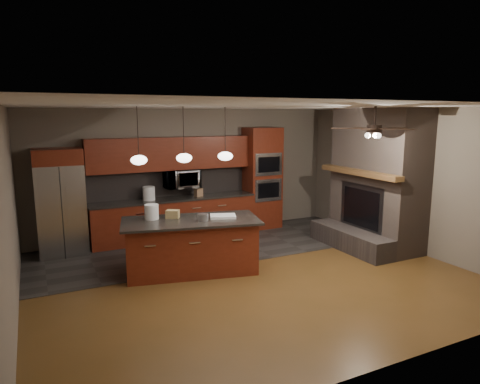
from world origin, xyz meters
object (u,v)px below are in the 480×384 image
refrigerator (60,202)px  counter_bucket (149,193)px  oven_tower (262,178)px  kitchen_island (191,246)px  cardboard_box (173,214)px  counter_box (199,192)px  microwave (182,179)px  paint_can (203,217)px  white_bucket (152,212)px  paint_tray (223,216)px

refrigerator → counter_bucket: 1.73m
oven_tower → kitchen_island: (-2.54, -2.09, -0.73)m
oven_tower → cardboard_box: bearing=-146.6°
counter_bucket → counter_box: bearing=-2.6°
microwave → paint_can: bearing=-99.9°
paint_can → kitchen_island: bearing=135.6°
white_bucket → counter_bucket: counter_bucket is taller
microwave → cardboard_box: microwave is taller
cardboard_box → paint_can: bearing=-14.2°
oven_tower → counter_box: 1.64m
oven_tower → counter_bucket: size_ratio=8.29×
refrigerator → paint_can: (2.07, -2.17, -0.05)m
microwave → paint_can: size_ratio=4.14×
microwave → paint_can: microwave is taller
paint_tray → cardboard_box: bearing=176.6°
kitchen_island → paint_tray: bearing=3.4°
white_bucket → paint_can: bearing=-33.3°
refrigerator → paint_can: 3.00m
paint_can → microwave: bearing=80.1°
kitchen_island → paint_can: (0.16, -0.16, 0.51)m
microwave → counter_bucket: (-0.74, -0.05, -0.26)m
microwave → refrigerator: (-2.47, -0.13, -0.28)m
kitchen_island → white_bucket: 0.89m
oven_tower → counter_bucket: 2.72m
counter_bucket → counter_box: (1.09, -0.05, -0.05)m
kitchen_island → counter_box: 2.30m
microwave → kitchen_island: size_ratio=0.30×
refrigerator → counter_box: 2.82m
oven_tower → kitchen_island: oven_tower is taller
paint_can → counter_box: (0.75, 2.20, 0.01)m
white_bucket → microwave: bearing=57.7°
kitchen_island → white_bucket: bearing=163.1°
cardboard_box → kitchen_island: bearing=-15.4°
white_bucket → paint_tray: bearing=-20.3°
kitchen_island → counter_box: counter_box is taller
paint_can → cardboard_box: cardboard_box is taller
kitchen_island → oven_tower: bearing=52.1°
counter_box → microwave: bearing=150.4°
refrigerator → paint_tray: bearing=-40.5°
counter_box → cardboard_box: bearing=-136.2°
microwave → counter_box: 0.48m
refrigerator → paint_can: refrigerator is taller
oven_tower → counter_box: (-1.63, -0.04, -0.20)m
counter_bucket → counter_box: 1.09m
white_bucket → counter_box: 2.27m
paint_tray → oven_tower: bearing=68.0°
counter_box → counter_bucket: bearing=163.8°
white_bucket → paint_can: 0.89m
white_bucket → cardboard_box: white_bucket is taller
oven_tower → refrigerator: 4.45m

